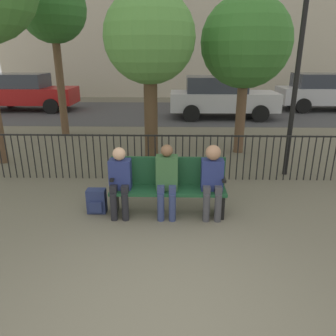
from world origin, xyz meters
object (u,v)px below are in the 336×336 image
object	(u,v)px
seated_person_1	(167,178)
tree_3	(53,10)
park_bench	(168,184)
parked_car_0	(221,97)
tree_1	(246,43)
tree_2	(150,39)
seated_person_2	(212,177)
lamp_post	(300,52)
backpack	(97,201)
parked_car_2	(325,91)
parked_car_1	(26,92)
seated_person_0	(120,179)

from	to	relation	value
seated_person_1	tree_3	size ratio (longest dim) A/B	0.25
park_bench	parked_car_0	bearing A→B (deg)	77.13
tree_1	tree_3	distance (m)	5.60
tree_2	seated_person_2	bearing A→B (deg)	-67.45
tree_1	lamp_post	xyz separation A→B (m)	(0.72, -1.67, -0.21)
seated_person_1	lamp_post	distance (m)	3.71
backpack	parked_car_2	xyz separation A→B (m)	(8.01, 10.37, 0.64)
park_bench	tree_3	xyz separation A→B (m)	(-3.44, 5.34, 3.15)
parked_car_2	parked_car_0	bearing A→B (deg)	-158.51
backpack	parked_car_2	size ratio (longest dim) A/B	0.10
lamp_post	parked_car_0	size ratio (longest dim) A/B	0.91
park_bench	parked_car_1	distance (m)	11.97
backpack	tree_3	distance (m)	6.79
parked_car_0	parked_car_2	world-z (taller)	same
parked_car_1	parked_car_2	distance (m)	13.48
seated_person_0	seated_person_1	xyz separation A→B (m)	(0.74, 0.00, 0.02)
seated_person_2	lamp_post	world-z (taller)	lamp_post
park_bench	parked_car_1	world-z (taller)	parked_car_1
tree_1	parked_car_1	bearing A→B (deg)	142.67
parked_car_0	parked_car_1	size ratio (longest dim) A/B	1.00
seated_person_0	parked_car_0	size ratio (longest dim) A/B	0.27
parked_car_1	parked_car_2	xyz separation A→B (m)	(13.47, 0.37, 0.00)
seated_person_0	parked_car_2	distance (m)	12.92
tree_2	parked_car_2	world-z (taller)	tree_2
backpack	seated_person_2	bearing A→B (deg)	-2.48
seated_person_0	tree_2	xyz separation A→B (m)	(0.29, 2.79, 2.13)
seated_person_1	parked_car_1	size ratio (longest dim) A/B	0.28
seated_person_2	lamp_post	size ratio (longest dim) A/B	0.31
seated_person_0	parked_car_0	xyz separation A→B (m)	(2.67, 8.52, 0.21)
seated_person_2	lamp_post	xyz separation A→B (m)	(1.81, 1.99, 1.84)
park_bench	tree_1	size ratio (longest dim) A/B	0.48
seated_person_0	parked_car_0	distance (m)	8.93
park_bench	tree_2	xyz separation A→B (m)	(-0.46, 2.65, 2.27)
seated_person_2	parked_car_1	bearing A→B (deg)	126.03
seated_person_1	tree_2	xyz separation A→B (m)	(-0.45, 2.78, 2.11)
seated_person_2	seated_person_1	bearing A→B (deg)	-180.00
tree_2	parked_car_2	size ratio (longest dim) A/B	0.91
seated_person_1	seated_person_2	xyz separation A→B (m)	(0.71, 0.00, 0.02)
backpack	tree_2	size ratio (longest dim) A/B	0.11
seated_person_1	park_bench	bearing A→B (deg)	82.39
seated_person_0	tree_3	size ratio (longest dim) A/B	0.24
seated_person_2	parked_car_2	bearing A→B (deg)	59.56
seated_person_0	seated_person_1	size ratio (longest dim) A/B	0.96
seated_person_2	tree_1	bearing A→B (deg)	73.40
lamp_post	parked_car_1	size ratio (longest dim) A/B	0.91
parked_car_0	park_bench	bearing A→B (deg)	-102.87
parked_car_2	seated_person_1	bearing A→B (deg)	-123.25
tree_3	parked_car_0	bearing A→B (deg)	29.62
tree_3	parked_car_0	world-z (taller)	tree_3
tree_1	tree_3	xyz separation A→B (m)	(-5.22, 1.81, 0.93)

